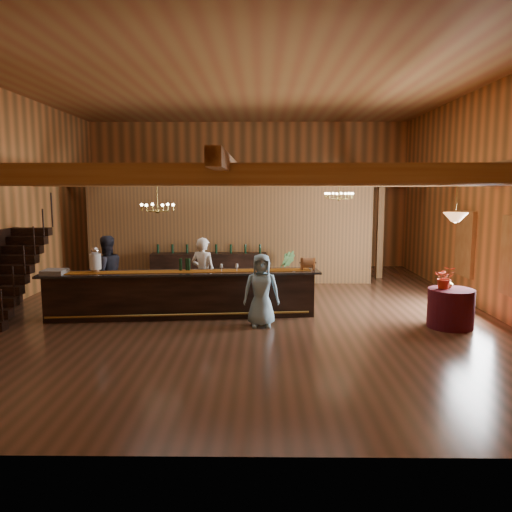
{
  "coord_description": "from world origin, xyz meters",
  "views": [
    {
      "loc": [
        0.51,
        -12.26,
        3.0
      ],
      "look_at": [
        0.37,
        0.89,
        1.22
      ],
      "focal_mm": 35.0,
      "sensor_mm": 36.0,
      "label": 1
    }
  ],
  "objects_px": {
    "floor_plant": "(285,269)",
    "staff_second": "(106,273)",
    "chandelier_right": "(339,195)",
    "bartender": "(203,273)",
    "chandelier_left": "(157,207)",
    "beverage_dispenser": "(95,260)",
    "backbar_shelf": "(209,269)",
    "tasting_bar": "(182,294)",
    "raffle_drum": "(308,263)",
    "guest": "(261,290)",
    "round_table": "(451,308)",
    "pendant_lamp": "(456,217)"
  },
  "relations": [
    {
      "from": "backbar_shelf",
      "to": "round_table",
      "type": "relative_size",
      "value": 3.67
    },
    {
      "from": "tasting_bar",
      "to": "beverage_dispenser",
      "type": "relative_size",
      "value": 10.87
    },
    {
      "from": "chandelier_left",
      "to": "guest",
      "type": "xyz_separation_m",
      "value": [
        2.51,
        -1.37,
        -1.76
      ]
    },
    {
      "from": "tasting_bar",
      "to": "staff_second",
      "type": "relative_size",
      "value": 3.51
    },
    {
      "from": "beverage_dispenser",
      "to": "staff_second",
      "type": "bearing_deg",
      "value": 90.47
    },
    {
      "from": "raffle_drum",
      "to": "pendant_lamp",
      "type": "xyz_separation_m",
      "value": [
        3.02,
        -1.07,
        1.15
      ]
    },
    {
      "from": "guest",
      "to": "bartender",
      "type": "bearing_deg",
      "value": 130.32
    },
    {
      "from": "pendant_lamp",
      "to": "guest",
      "type": "xyz_separation_m",
      "value": [
        -4.12,
        0.04,
        -1.6
      ]
    },
    {
      "from": "guest",
      "to": "floor_plant",
      "type": "height_order",
      "value": "guest"
    },
    {
      "from": "bartender",
      "to": "floor_plant",
      "type": "bearing_deg",
      "value": -106.97
    },
    {
      "from": "chandelier_left",
      "to": "chandelier_right",
      "type": "relative_size",
      "value": 1.0
    },
    {
      "from": "raffle_drum",
      "to": "round_table",
      "type": "relative_size",
      "value": 0.35
    },
    {
      "from": "chandelier_right",
      "to": "bartender",
      "type": "xyz_separation_m",
      "value": [
        -3.66,
        -1.96,
        -1.91
      ]
    },
    {
      "from": "raffle_drum",
      "to": "floor_plant",
      "type": "bearing_deg",
      "value": 96.41
    },
    {
      "from": "backbar_shelf",
      "to": "floor_plant",
      "type": "height_order",
      "value": "floor_plant"
    },
    {
      "from": "bartender",
      "to": "staff_second",
      "type": "xyz_separation_m",
      "value": [
        -2.37,
        -0.2,
        0.03
      ]
    },
    {
      "from": "staff_second",
      "to": "floor_plant",
      "type": "bearing_deg",
      "value": 177.55
    },
    {
      "from": "round_table",
      "to": "pendant_lamp",
      "type": "distance_m",
      "value": 1.98
    },
    {
      "from": "backbar_shelf",
      "to": "chandelier_left",
      "type": "relative_size",
      "value": 4.48
    },
    {
      "from": "tasting_bar",
      "to": "round_table",
      "type": "distance_m",
      "value": 6.04
    },
    {
      "from": "round_table",
      "to": "guest",
      "type": "distance_m",
      "value": 4.14
    },
    {
      "from": "beverage_dispenser",
      "to": "guest",
      "type": "relative_size",
      "value": 0.37
    },
    {
      "from": "staff_second",
      "to": "floor_plant",
      "type": "distance_m",
      "value": 5.45
    },
    {
      "from": "backbar_shelf",
      "to": "staff_second",
      "type": "relative_size",
      "value": 1.92
    },
    {
      "from": "backbar_shelf",
      "to": "pendant_lamp",
      "type": "relative_size",
      "value": 3.98
    },
    {
      "from": "raffle_drum",
      "to": "staff_second",
      "type": "distance_m",
      "value": 4.96
    },
    {
      "from": "round_table",
      "to": "staff_second",
      "type": "xyz_separation_m",
      "value": [
        -7.95,
        1.45,
        0.51
      ]
    },
    {
      "from": "chandelier_right",
      "to": "floor_plant",
      "type": "xyz_separation_m",
      "value": [
        -1.47,
        0.82,
        -2.24
      ]
    },
    {
      "from": "floor_plant",
      "to": "staff_second",
      "type": "bearing_deg",
      "value": -146.75
    },
    {
      "from": "beverage_dispenser",
      "to": "staff_second",
      "type": "distance_m",
      "value": 0.89
    },
    {
      "from": "beverage_dispenser",
      "to": "chandelier_right",
      "type": "xyz_separation_m",
      "value": [
        6.02,
        2.94,
        1.44
      ]
    },
    {
      "from": "chandelier_left",
      "to": "guest",
      "type": "height_order",
      "value": "chandelier_left"
    },
    {
      "from": "raffle_drum",
      "to": "chandelier_left",
      "type": "xyz_separation_m",
      "value": [
        -3.61,
        0.34,
        1.31
      ]
    },
    {
      "from": "raffle_drum",
      "to": "guest",
      "type": "relative_size",
      "value": 0.21
    },
    {
      "from": "guest",
      "to": "chandelier_right",
      "type": "bearing_deg",
      "value": 56.71
    },
    {
      "from": "beverage_dispenser",
      "to": "backbar_shelf",
      "type": "relative_size",
      "value": 0.17
    },
    {
      "from": "tasting_bar",
      "to": "round_table",
      "type": "bearing_deg",
      "value": -13.57
    },
    {
      "from": "chandelier_left",
      "to": "chandelier_right",
      "type": "xyz_separation_m",
      "value": [
        4.71,
        2.21,
        0.25
      ]
    },
    {
      "from": "floor_plant",
      "to": "chandelier_left",
      "type": "bearing_deg",
      "value": -136.87
    },
    {
      "from": "round_table",
      "to": "floor_plant",
      "type": "bearing_deg",
      "value": 127.45
    },
    {
      "from": "chandelier_left",
      "to": "bartender",
      "type": "distance_m",
      "value": 1.98
    },
    {
      "from": "bartender",
      "to": "raffle_drum",
      "type": "bearing_deg",
      "value": -171.77
    },
    {
      "from": "round_table",
      "to": "staff_second",
      "type": "bearing_deg",
      "value": 169.65
    },
    {
      "from": "tasting_bar",
      "to": "raffle_drum",
      "type": "relative_size",
      "value": 19.18
    },
    {
      "from": "guest",
      "to": "pendant_lamp",
      "type": "bearing_deg",
      "value": -2.24
    },
    {
      "from": "raffle_drum",
      "to": "guest",
      "type": "height_order",
      "value": "guest"
    },
    {
      "from": "guest",
      "to": "backbar_shelf",
      "type": "bearing_deg",
      "value": 107.45
    },
    {
      "from": "floor_plant",
      "to": "round_table",
      "type": "bearing_deg",
      "value": -52.55
    },
    {
      "from": "pendant_lamp",
      "to": "floor_plant",
      "type": "relative_size",
      "value": 0.79
    },
    {
      "from": "chandelier_right",
      "to": "pendant_lamp",
      "type": "xyz_separation_m",
      "value": [
        1.92,
        -3.61,
        -0.41
      ]
    }
  ]
}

